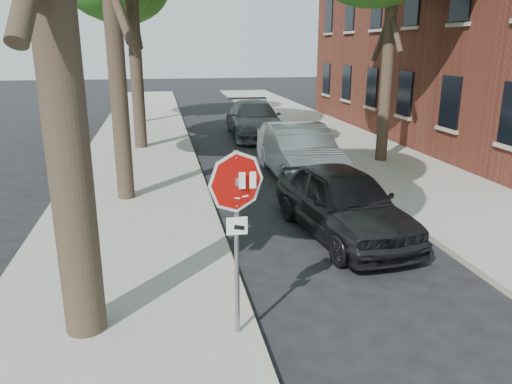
# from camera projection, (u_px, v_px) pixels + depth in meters

# --- Properties ---
(ground) EXTENTS (120.00, 120.00, 0.00)m
(ground) POSITION_uv_depth(u_px,v_px,m) (286.00, 334.00, 7.20)
(ground) COLOR black
(ground) RESTS_ON ground
(sidewalk_left) EXTENTS (4.00, 55.00, 0.12)m
(sidewalk_left) POSITION_uv_depth(u_px,v_px,m) (137.00, 159.00, 18.03)
(sidewalk_left) COLOR gray
(sidewalk_left) RESTS_ON ground
(sidewalk_right) EXTENTS (4.00, 55.00, 0.12)m
(sidewalk_right) POSITION_uv_depth(u_px,v_px,m) (359.00, 150.00, 19.58)
(sidewalk_right) COLOR gray
(sidewalk_right) RESTS_ON ground
(curb_left) EXTENTS (0.12, 55.00, 0.13)m
(curb_left) POSITION_uv_depth(u_px,v_px,m) (194.00, 157.00, 18.40)
(curb_left) COLOR #9E9384
(curb_left) RESTS_ON ground
(curb_right) EXTENTS (0.12, 55.00, 0.13)m
(curb_right) POSITION_uv_depth(u_px,v_px,m) (309.00, 152.00, 19.20)
(curb_right) COLOR #9E9384
(curb_right) RESTS_ON ground
(stop_sign) EXTENTS (0.76, 0.34, 2.61)m
(stop_sign) POSITION_uv_depth(u_px,v_px,m) (237.00, 209.00, 6.50)
(stop_sign) COLOR gray
(stop_sign) RESTS_ON sidewalk_left
(car_a) EXTENTS (2.29, 4.64, 1.52)m
(car_a) POSITION_uv_depth(u_px,v_px,m) (343.00, 202.00, 10.74)
(car_a) COLOR black
(car_a) RESTS_ON ground
(car_b) EXTENTS (1.76, 5.02, 1.65)m
(car_b) POSITION_uv_depth(u_px,v_px,m) (299.00, 152.00, 15.55)
(car_b) COLOR #A7A8AF
(car_b) RESTS_ON ground
(car_c) EXTENTS (2.49, 5.58, 1.59)m
(car_c) POSITION_uv_depth(u_px,v_px,m) (254.00, 119.00, 22.62)
(car_c) COLOR #49494D
(car_c) RESTS_ON ground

